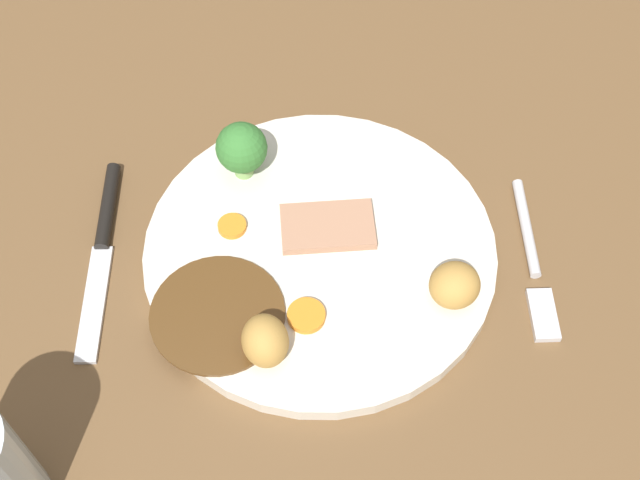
{
  "coord_description": "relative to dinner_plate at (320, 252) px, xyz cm",
  "views": [
    {
      "loc": [
        4.14,
        35.52,
        63.52
      ],
      "look_at": [
        0.77,
        -2.96,
        6.0
      ],
      "focal_mm": 48.64,
      "sensor_mm": 36.0,
      "label": 1
    }
  ],
  "objects": [
    {
      "name": "dining_table",
      "position": [
        -0.77,
        2.96,
        -2.5
      ],
      "size": [
        120.0,
        84.0,
        3.6
      ],
      "primitive_type": "cube",
      "color": "brown",
      "rests_on": "ground"
    },
    {
      "name": "dinner_plate",
      "position": [
        0.0,
        0.0,
        0.0
      ],
      "size": [
        28.67,
        28.67,
        1.4
      ],
      "primitive_type": "cylinder",
      "color": "silver",
      "rests_on": "dining_table"
    },
    {
      "name": "gravy_pool",
      "position": [
        8.41,
        5.57,
        0.85
      ],
      "size": [
        10.48,
        10.48,
        0.3
      ],
      "primitive_type": "cylinder",
      "color": "#563819",
      "rests_on": "dinner_plate"
    },
    {
      "name": "meat_slice_main",
      "position": [
        -0.49,
        -1.67,
        1.1
      ],
      "size": [
        7.67,
        4.69,
        0.8
      ],
      "primitive_type": "cube",
      "rotation": [
        0.0,
        0.0,
        6.27
      ],
      "color": "tan",
      "rests_on": "dinner_plate"
    },
    {
      "name": "roast_potato_left",
      "position": [
        4.83,
        9.08,
        2.58
      ],
      "size": [
        4.08,
        4.57,
        3.76
      ],
      "primitive_type": "ellipsoid",
      "rotation": [
        0.0,
        0.0,
        4.87
      ],
      "color": "#BC8C42",
      "rests_on": "dinner_plate"
    },
    {
      "name": "roast_potato_right",
      "position": [
        -9.85,
        5.51,
        2.41
      ],
      "size": [
        5.1,
        5.0,
        3.41
      ],
      "primitive_type": "ellipsoid",
      "rotation": [
        0.0,
        0.0,
        0.36
      ],
      "color": "#BC8C42",
      "rests_on": "dinner_plate"
    },
    {
      "name": "carrot_coin_front",
      "position": [
        1.61,
        6.39,
        0.99
      ],
      "size": [
        2.97,
        2.97,
        0.59
      ],
      "primitive_type": "cylinder",
      "color": "orange",
      "rests_on": "dinner_plate"
    },
    {
      "name": "carrot_coin_back",
      "position": [
        7.02,
        -2.5,
        0.96
      ],
      "size": [
        2.36,
        2.36,
        0.51
      ],
      "primitive_type": "cylinder",
      "color": "orange",
      "rests_on": "dinner_plate"
    },
    {
      "name": "broccoli_floret",
      "position": [
        5.81,
        -8.23,
        3.84
      ],
      "size": [
        4.34,
        4.34,
        5.44
      ],
      "color": "#8CB766",
      "rests_on": "dinner_plate"
    },
    {
      "name": "fork",
      "position": [
        -17.22,
        2.33,
        -0.31
      ],
      "size": [
        2.3,
        15.31,
        0.9
      ],
      "rotation": [
        0.0,
        0.0,
        1.51
      ],
      "color": "silver",
      "rests_on": "dining_table"
    },
    {
      "name": "knife",
      "position": [
        17.79,
        -2.91,
        -0.25
      ],
      "size": [
        2.87,
        18.56,
        1.2
      ],
      "rotation": [
        0.0,
        0.0,
        1.49
      ],
      "color": "black",
      "rests_on": "dining_table"
    }
  ]
}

